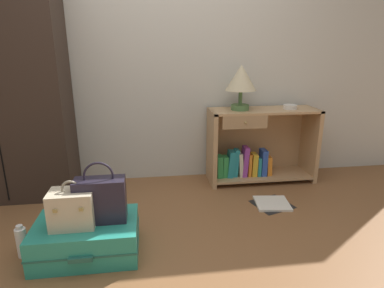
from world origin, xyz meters
TOP-DOWN VIEW (x-y plane):
  - ground_plane at (0.00, 0.00)m, footprint 9.00×9.00m
  - back_wall at (0.00, 1.50)m, footprint 6.40×0.10m
  - wardrobe at (-1.33, 1.20)m, footprint 1.03×0.47m
  - bookshelf at (0.94, 1.25)m, footprint 1.05×0.38m
  - table_lamp at (0.74, 1.24)m, footprint 0.29×0.29m
  - bowl at (1.23, 1.21)m, footprint 0.13×0.13m
  - suitcase_large at (-0.55, 0.20)m, footprint 0.66×0.46m
  - train_case at (-0.61, 0.17)m, footprint 0.27×0.19m
  - handbag at (-0.45, 0.21)m, footprint 0.32×0.14m
  - bottle at (-0.96, 0.23)m, footprint 0.07×0.07m
  - open_book_on_floor at (0.90, 0.69)m, footprint 0.37×0.36m

SIDE VIEW (x-z plane):
  - ground_plane at x=0.00m, z-range 0.00..0.00m
  - open_book_on_floor at x=0.90m, z-range 0.00..0.02m
  - bottle at x=-0.96m, z-range -0.01..0.21m
  - suitcase_large at x=-0.55m, z-range 0.00..0.23m
  - bookshelf at x=0.94m, z-range -0.02..0.71m
  - train_case at x=-0.61m, z-range 0.20..0.50m
  - handbag at x=-0.45m, z-range 0.18..0.58m
  - bowl at x=1.23m, z-range 0.73..0.77m
  - wardrobe at x=-1.33m, z-range 0.00..1.95m
  - table_lamp at x=0.74m, z-range 0.80..1.22m
  - back_wall at x=0.00m, z-range 0.00..2.60m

